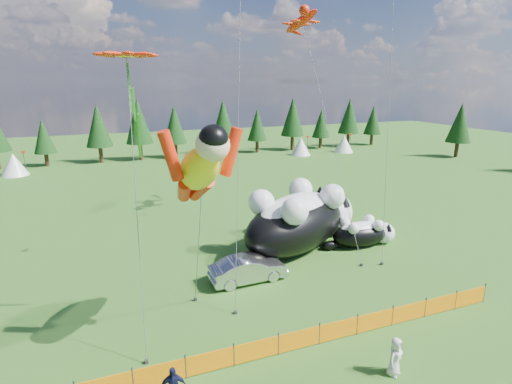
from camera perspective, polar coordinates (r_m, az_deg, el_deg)
ground at (r=21.24m, az=2.32°, el=-16.97°), size 160.00×160.00×0.00m
safety_fence at (r=18.72m, az=6.17°, el=-20.21°), size 22.06×0.06×1.10m
tree_line at (r=62.29m, az=-14.28°, el=8.23°), size 90.00×4.00×8.00m
festival_tents at (r=60.11m, az=-3.01°, el=5.93°), size 50.00×3.20×2.80m
cat_large at (r=28.06m, az=6.44°, el=-3.81°), size 11.72×8.22×4.55m
cat_small at (r=29.65m, az=15.07°, el=-5.63°), size 5.70×2.26×2.06m
car at (r=23.87m, az=-1.12°, el=-10.97°), size 4.65×1.78×1.51m
spectator_e at (r=18.06m, az=19.25°, el=-21.34°), size 0.96×0.83×1.65m
superhero_kite at (r=16.25m, az=-8.18°, el=3.18°), size 4.86×6.27×10.58m
gecko_kite at (r=34.05m, az=6.49°, el=23.04°), size 3.82×13.65×19.07m
flower_kite at (r=17.30m, az=-17.97°, el=17.61°), size 2.94×3.89×12.60m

